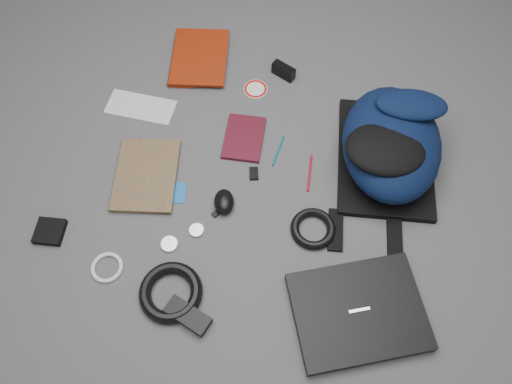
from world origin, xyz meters
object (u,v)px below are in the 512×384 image
(backpack, at_px, (391,143))
(pouch, at_px, (50,232))
(textbook_red, at_px, (172,57))
(comic_book, at_px, (116,174))
(compact_camera, at_px, (284,71))
(mouse, at_px, (224,202))
(laptop, at_px, (358,312))
(dvd_case, at_px, (244,138))
(power_brick, at_px, (188,316))

(backpack, height_order, pouch, backpack)
(textbook_red, xyz_separation_m, comic_book, (0.03, -0.53, -0.00))
(pouch, bearing_deg, backpack, 33.20)
(compact_camera, xyz_separation_m, mouse, (-0.01, -0.58, -0.00))
(laptop, bearing_deg, textbook_red, 111.58)
(compact_camera, bearing_deg, dvd_case, -79.42)
(power_brick, bearing_deg, mouse, 107.87)
(mouse, relative_size, power_brick, 0.67)
(mouse, bearing_deg, comic_book, 159.02)
(power_brick, height_order, pouch, power_brick)
(mouse, bearing_deg, backpack, 13.60)
(textbook_red, relative_size, compact_camera, 3.17)
(pouch, bearing_deg, laptop, 4.03)
(textbook_red, distance_m, comic_book, 0.53)
(dvd_case, xyz_separation_m, mouse, (0.03, -0.26, 0.02))
(dvd_case, xyz_separation_m, compact_camera, (0.04, 0.32, 0.02))
(power_brick, bearing_deg, pouch, -178.25)
(compact_camera, relative_size, power_brick, 0.66)
(backpack, height_order, power_brick, backpack)
(backpack, height_order, dvd_case, backpack)
(textbook_red, bearing_deg, laptop, -55.23)
(backpack, relative_size, pouch, 5.66)
(backpack, distance_m, dvd_case, 0.50)
(dvd_case, height_order, pouch, pouch)
(backpack, xyz_separation_m, power_brick, (-0.42, -0.71, -0.09))
(compact_camera, bearing_deg, power_brick, -70.88)
(textbook_red, distance_m, dvd_case, 0.46)
(dvd_case, height_order, power_brick, power_brick)
(comic_book, bearing_deg, backpack, 6.27)
(mouse, bearing_deg, pouch, -173.91)
(mouse, distance_m, pouch, 0.55)
(dvd_case, bearing_deg, compact_camera, 71.57)
(backpack, relative_size, dvd_case, 2.66)
(backpack, bearing_deg, dvd_case, 175.57)
(comic_book, relative_size, power_brick, 2.07)
(comic_book, height_order, mouse, mouse)
(power_brick, bearing_deg, compact_camera, 104.07)
(dvd_case, bearing_deg, laptop, -52.86)
(backpack, bearing_deg, textbook_red, 154.92)
(comic_book, bearing_deg, mouse, -14.52)
(comic_book, xyz_separation_m, compact_camera, (0.39, 0.60, 0.01))
(compact_camera, bearing_deg, comic_book, -105.35)
(laptop, xyz_separation_m, power_brick, (-0.46, -0.17, -0.00))
(dvd_case, xyz_separation_m, pouch, (-0.45, -0.53, 0.00))
(mouse, bearing_deg, compact_camera, 65.21)
(comic_book, xyz_separation_m, mouse, (0.38, 0.02, 0.01))
(laptop, height_order, mouse, mouse)
(power_brick, relative_size, pouch, 1.55)
(compact_camera, distance_m, mouse, 0.58)
(laptop, bearing_deg, dvd_case, 108.19)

